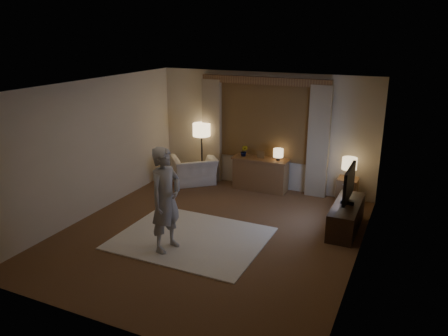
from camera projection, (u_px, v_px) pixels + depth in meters
The scene contains 13 objects.
room at pixel (221, 155), 7.78m from camera, with size 5.04×5.54×2.64m.
rug at pixel (191, 238), 7.58m from camera, with size 2.50×2.00×0.02m, color #F2E8CC.
sideboard at pixel (260, 175), 9.79m from camera, with size 1.20×0.40×0.70m, color brown.
picture_frame at pixel (261, 156), 9.66m from camera, with size 0.16×0.02×0.20m, color brown.
plant at pixel (244, 151), 9.80m from camera, with size 0.17×0.13×0.30m, color #999999.
table_lamp_sideboard at pixel (278, 153), 9.47m from camera, with size 0.22×0.22×0.30m.
floor_lamp at pixel (202, 133), 10.13m from camera, with size 0.41×0.41×1.40m.
armchair at pixel (194, 170), 10.23m from camera, with size 0.98×0.86×0.64m, color beige.
side_table at pixel (347, 191), 9.01m from camera, with size 0.40×0.40×0.56m, color brown.
table_lamp_side at pixel (349, 164), 8.83m from camera, with size 0.30×0.30×0.44m.
tv_stand at pixel (346, 217), 7.86m from camera, with size 0.45×1.40×0.50m, color black.
tv at pixel (349, 184), 7.67m from camera, with size 0.23×0.94×0.68m.
person at pixel (166, 200), 6.95m from camera, with size 0.63×0.41×1.73m, color #A9A39C.
Camera 1 is at (3.17, -6.27, 3.48)m, focal length 35.00 mm.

